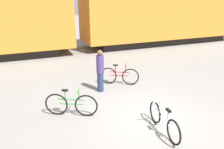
{
  "coord_description": "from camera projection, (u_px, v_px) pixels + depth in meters",
  "views": [
    {
      "loc": [
        -3.48,
        -5.28,
        3.74
      ],
      "look_at": [
        -0.77,
        1.48,
        1.1
      ],
      "focal_mm": 35.0,
      "sensor_mm": 36.0,
      "label": 1
    }
  ],
  "objects": [
    {
      "name": "ground_plane",
      "position": [
        151.0,
        118.0,
        7.1
      ],
      "size": [
        80.0,
        80.0,
        0.0
      ],
      "primitive_type": "plane",
      "color": "gray"
    },
    {
      "name": "freight_train",
      "position": [
        76.0,
        8.0,
        14.71
      ],
      "size": [
        27.37,
        3.04,
        5.55
      ],
      "color": "black",
      "rests_on": "ground_plane"
    },
    {
      "name": "rail_near",
      "position": [
        81.0,
        53.0,
        15.08
      ],
      "size": [
        39.37,
        0.07,
        0.01
      ],
      "primitive_type": "cube",
      "color": "#4C4238",
      "rests_on": "ground_plane"
    },
    {
      "name": "rail_far",
      "position": [
        76.0,
        48.0,
        16.33
      ],
      "size": [
        39.37,
        0.07,
        0.01
      ],
      "primitive_type": "cube",
      "color": "#4C4238",
      "rests_on": "ground_plane"
    },
    {
      "name": "bicycle_green",
      "position": [
        71.0,
        104.0,
        7.11
      ],
      "size": [
        1.58,
        0.84,
        0.95
      ],
      "color": "black",
      "rests_on": "ground_plane"
    },
    {
      "name": "bicycle_maroon",
      "position": [
        119.0,
        76.0,
        9.65
      ],
      "size": [
        1.53,
        0.91,
        0.93
      ],
      "color": "black",
      "rests_on": "ground_plane"
    },
    {
      "name": "bicycle_silver",
      "position": [
        164.0,
        121.0,
        6.25
      ],
      "size": [
        0.46,
        1.77,
        0.86
      ],
      "color": "black",
      "rests_on": "ground_plane"
    },
    {
      "name": "person_in_purple",
      "position": [
        100.0,
        71.0,
        8.78
      ],
      "size": [
        0.3,
        0.3,
        1.74
      ],
      "rotation": [
        0.0,
        0.0,
        2.08
      ],
      "color": "#283351",
      "rests_on": "ground_plane"
    }
  ]
}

